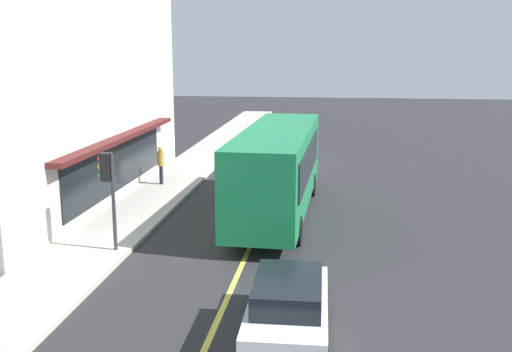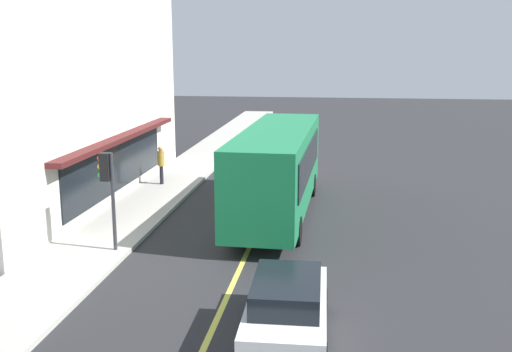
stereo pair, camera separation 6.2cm
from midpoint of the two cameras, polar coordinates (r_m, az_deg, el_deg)
name	(u,v)px [view 1 (the left image)]	position (r m, az deg, el deg)	size (l,w,h in m)	color
ground	(258,230)	(22.33, 0.08, -5.11)	(120.00, 120.00, 0.00)	#28282B
sidewalk	(122,222)	(23.54, -12.66, -4.31)	(80.00, 2.88, 0.15)	#B2ADA3
lane_centre_stripe	(258,230)	(22.33, 0.08, -5.10)	(36.00, 0.16, 0.01)	#D8D14C
storefront_building	(10,82)	(28.57, -22.35, 8.28)	(18.77, 10.02, 10.30)	silver
bus	(278,167)	(23.73, 1.99, 0.87)	(11.19, 2.85, 3.50)	#197F47
traffic_light	(108,178)	(19.69, -13.99, -0.21)	(0.30, 0.52, 3.20)	#2D2D33
car_white	(288,309)	(14.14, 2.94, -12.44)	(4.34, 1.94, 1.52)	white
pedestrian_waiting	(161,161)	(29.11, -9.08, 1.41)	(0.34, 0.34, 1.86)	black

